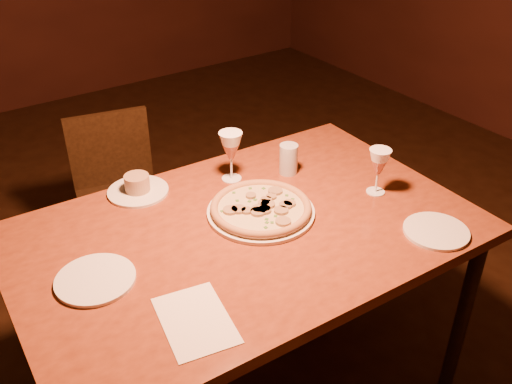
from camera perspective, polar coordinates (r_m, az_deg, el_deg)
dining_table at (r=1.85m, az=-1.01°, el=-5.31°), size 1.47×0.98×0.77m
chair_far at (r=2.71m, az=-13.56°, el=0.24°), size 0.44×0.44×0.78m
pizza_plate at (r=1.86m, az=0.49°, el=-1.65°), size 0.35×0.35×0.04m
ramekin_saucer at (r=2.02m, az=-11.76°, el=0.48°), size 0.21×0.21×0.07m
wine_glass_far at (r=2.02m, az=-2.51°, el=3.58°), size 0.08×0.08×0.19m
wine_glass_right at (r=1.99m, az=12.10°, el=2.03°), size 0.08×0.08×0.17m
water_tumbler at (r=2.08m, az=3.27°, el=3.31°), size 0.07×0.07×0.11m
side_plate_left at (r=1.67m, az=-15.76°, el=-8.41°), size 0.22×0.22×0.01m
side_plate_near at (r=1.87m, az=17.57°, el=-3.75°), size 0.20×0.20×0.01m
menu_card at (r=1.50m, az=-6.08°, el=-12.63°), size 0.21×0.27×0.00m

